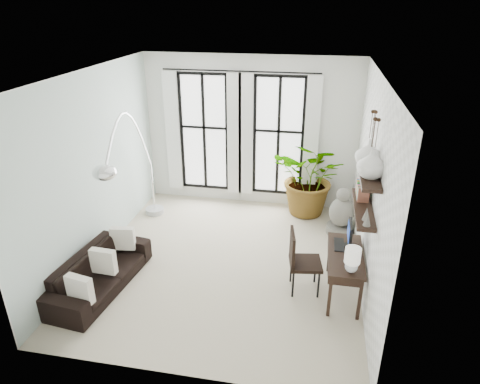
% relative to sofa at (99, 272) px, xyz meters
% --- Properties ---
extents(floor, '(5.00, 5.00, 0.00)m').
position_rel_sofa_xyz_m(floor, '(1.80, 1.06, -0.29)').
color(floor, '#BEB397').
rests_on(floor, ground).
extents(ceiling, '(5.00, 5.00, 0.00)m').
position_rel_sofa_xyz_m(ceiling, '(1.80, 1.06, 2.91)').
color(ceiling, white).
rests_on(ceiling, wall_back).
extents(wall_left, '(0.00, 5.00, 5.00)m').
position_rel_sofa_xyz_m(wall_left, '(-0.45, 1.06, 1.31)').
color(wall_left, silver).
rests_on(wall_left, floor).
extents(wall_right, '(0.00, 5.00, 5.00)m').
position_rel_sofa_xyz_m(wall_right, '(4.05, 1.06, 1.31)').
color(wall_right, white).
rests_on(wall_right, floor).
extents(wall_back, '(4.50, 0.00, 4.50)m').
position_rel_sofa_xyz_m(wall_back, '(1.80, 3.56, 1.31)').
color(wall_back, white).
rests_on(wall_back, floor).
extents(windows, '(3.26, 0.13, 2.65)m').
position_rel_sofa_xyz_m(windows, '(1.60, 3.49, 1.27)').
color(windows, white).
rests_on(windows, wall_back).
extents(wall_shelves, '(0.25, 1.30, 0.60)m').
position_rel_sofa_xyz_m(wall_shelves, '(3.91, 0.58, 1.44)').
color(wall_shelves, black).
rests_on(wall_shelves, wall_right).
extents(sofa, '(0.99, 2.05, 0.58)m').
position_rel_sofa_xyz_m(sofa, '(0.00, 0.00, 0.00)').
color(sofa, black).
rests_on(sofa, floor).
extents(throw_pillows, '(0.40, 1.52, 0.40)m').
position_rel_sofa_xyz_m(throw_pillows, '(0.10, 0.00, 0.21)').
color(throw_pillows, beige).
rests_on(throw_pillows, sofa).
extents(plant, '(1.85, 1.74, 1.64)m').
position_rel_sofa_xyz_m(plant, '(3.14, 3.21, 0.53)').
color(plant, '#2D7228').
rests_on(plant, floor).
extents(desk, '(0.52, 1.22, 1.12)m').
position_rel_sofa_xyz_m(desk, '(3.75, 0.49, 0.40)').
color(desk, black).
rests_on(desk, floor).
extents(desk_chair, '(0.55, 0.55, 1.02)m').
position_rel_sofa_xyz_m(desk_chair, '(3.07, 0.53, 0.29)').
color(desk_chair, black).
rests_on(desk_chair, floor).
extents(arc_lamp, '(0.76, 2.92, 2.55)m').
position_rel_sofa_xyz_m(arc_lamp, '(0.10, 1.32, 1.71)').
color(arc_lamp, silver).
rests_on(arc_lamp, floor).
extents(buddha, '(0.53, 0.53, 0.95)m').
position_rel_sofa_xyz_m(buddha, '(3.77, 2.47, 0.11)').
color(buddha, gray).
rests_on(buddha, floor).
extents(vase_a, '(0.37, 0.37, 0.38)m').
position_rel_sofa_xyz_m(vase_a, '(3.91, 0.29, 1.98)').
color(vase_a, white).
rests_on(vase_a, shelf_upper).
extents(vase_b, '(0.37, 0.37, 0.38)m').
position_rel_sofa_xyz_m(vase_b, '(3.91, 0.69, 1.98)').
color(vase_b, white).
rests_on(vase_b, shelf_upper).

